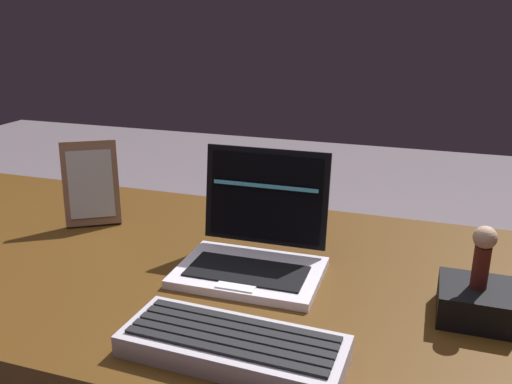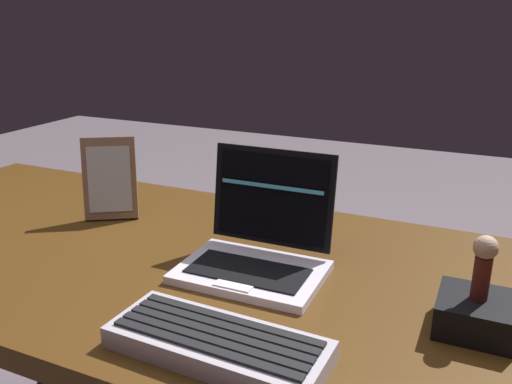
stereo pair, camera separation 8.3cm
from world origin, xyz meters
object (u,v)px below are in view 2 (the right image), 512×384
at_px(laptop_front, 258,247).
at_px(photo_frame, 110,179).
at_px(figurine_stand, 476,314).
at_px(external_keyboard, 217,343).
at_px(figurine, 484,263).

height_order(laptop_front, photo_frame, laptop_front).
distance_m(laptop_front, photo_frame, 0.40).
bearing_deg(figurine_stand, external_keyboard, -146.35).
height_order(laptop_front, figurine_stand, laptop_front).
relative_size(photo_frame, figurine, 1.86).
relative_size(photo_frame, figurine_stand, 1.66).
bearing_deg(figurine, photo_frame, 169.34).
distance_m(photo_frame, figurine, 0.75).
distance_m(laptop_front, figurine, 0.36).
distance_m(laptop_front, external_keyboard, 0.25).
relative_size(laptop_front, external_keyboard, 0.82).
bearing_deg(laptop_front, figurine, -7.11).
distance_m(photo_frame, figurine_stand, 0.76).
height_order(laptop_front, external_keyboard, laptop_front).
bearing_deg(laptop_front, figurine_stand, -7.11).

